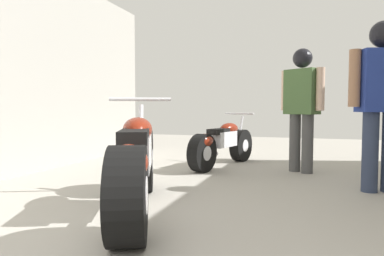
{
  "coord_description": "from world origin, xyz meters",
  "views": [
    {
      "loc": [
        0.65,
        -0.34,
        0.88
      ],
      "look_at": [
        -0.55,
        3.27,
        0.66
      ],
      "focal_mm": 32.68,
      "sensor_mm": 36.0,
      "label": 1
    }
  ],
  "objects": [
    {
      "name": "mechanic_with_helmet",
      "position": [
        0.57,
        4.64,
        1.01
      ],
      "size": [
        0.61,
        0.45,
        1.68
      ],
      "color": "#4C4C4C",
      "rests_on": "ground_plane"
    },
    {
      "name": "ground_plane",
      "position": [
        0.0,
        3.04,
        0.0
      ],
      "size": [
        14.61,
        14.61,
        0.0
      ],
      "primitive_type": "plane",
      "color": "#A8A399"
    },
    {
      "name": "motorcycle_maroon_cruiser",
      "position": [
        -0.71,
        2.24,
        0.41
      ],
      "size": [
        1.08,
        2.03,
        0.99
      ],
      "color": "black",
      "rests_on": "ground_plane"
    },
    {
      "name": "mechanic_in_blue",
      "position": [
        1.37,
        3.73,
        1.06
      ],
      "size": [
        0.69,
        0.39,
        1.78
      ],
      "color": "#2D3851",
      "rests_on": "ground_plane"
    },
    {
      "name": "garage_partition_left",
      "position": [
        -2.91,
        3.04,
        1.42
      ],
      "size": [
        0.08,
        6.7,
        2.84
      ],
      "primitive_type": "cube",
      "color": "#A3A099",
      "rests_on": "ground_plane"
    },
    {
      "name": "motorcycle_black_naked",
      "position": [
        -0.57,
        4.76,
        0.34
      ],
      "size": [
        0.71,
        1.7,
        0.8
      ],
      "color": "black",
      "rests_on": "ground_plane"
    }
  ]
}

